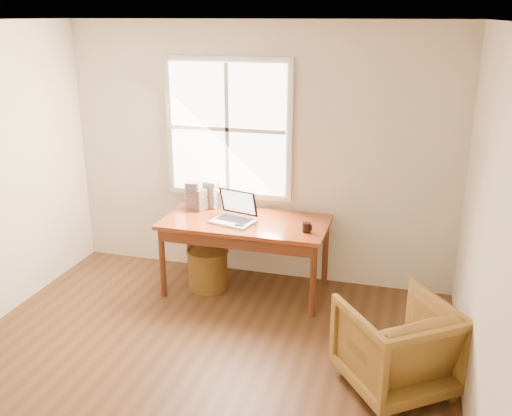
# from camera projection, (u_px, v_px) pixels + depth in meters

# --- Properties ---
(room_shell) EXTENTS (4.04, 4.54, 2.64)m
(room_shell) POSITION_uv_depth(u_px,v_px,m) (172.00, 221.00, 3.84)
(room_shell) COLOR #51331B
(room_shell) RESTS_ON ground
(desk) EXTENTS (1.60, 0.80, 0.04)m
(desk) POSITION_uv_depth(u_px,v_px,m) (245.00, 222.00, 5.52)
(desk) COLOR brown
(desk) RESTS_ON room_shell
(armchair) EXTENTS (1.04, 1.04, 0.69)m
(armchair) POSITION_uv_depth(u_px,v_px,m) (397.00, 346.00, 4.16)
(armchair) COLOR olive
(armchair) RESTS_ON room_shell
(wicker_stool) EXTENTS (0.48, 0.48, 0.40)m
(wicker_stool) POSITION_uv_depth(u_px,v_px,m) (208.00, 269.00, 5.76)
(wicker_stool) COLOR brown
(wicker_stool) RESTS_ON room_shell
(laptop) EXTENTS (0.55, 0.57, 0.33)m
(laptop) POSITION_uv_depth(u_px,v_px,m) (233.00, 206.00, 5.40)
(laptop) COLOR silver
(laptop) RESTS_ON desk
(mouse) EXTENTS (0.11, 0.07, 0.03)m
(mouse) POSITION_uv_depth(u_px,v_px,m) (239.00, 226.00, 5.31)
(mouse) COLOR black
(mouse) RESTS_ON desk
(coffee_mug) EXTENTS (0.09, 0.09, 0.09)m
(coffee_mug) POSITION_uv_depth(u_px,v_px,m) (306.00, 227.00, 5.20)
(coffee_mug) COLOR black
(coffee_mug) RESTS_ON desk
(cd_stack_a) EXTENTS (0.16, 0.15, 0.28)m
(cd_stack_a) POSITION_uv_depth(u_px,v_px,m) (211.00, 194.00, 5.84)
(cd_stack_a) COLOR #B3B7BF
(cd_stack_a) RESTS_ON desk
(cd_stack_b) EXTENTS (0.18, 0.17, 0.22)m
(cd_stack_b) POSITION_uv_depth(u_px,v_px,m) (199.00, 200.00, 5.78)
(cd_stack_b) COLOR #29292E
(cd_stack_b) RESTS_ON desk
(cd_stack_c) EXTENTS (0.15, 0.14, 0.29)m
(cd_stack_c) POSITION_uv_depth(u_px,v_px,m) (193.00, 196.00, 5.77)
(cd_stack_c) COLOR #92949E
(cd_stack_c) RESTS_ON desk
(cd_stack_d) EXTENTS (0.17, 0.16, 0.18)m
(cd_stack_d) POSITION_uv_depth(u_px,v_px,m) (216.00, 198.00, 5.88)
(cd_stack_d) COLOR silver
(cd_stack_d) RESTS_ON desk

